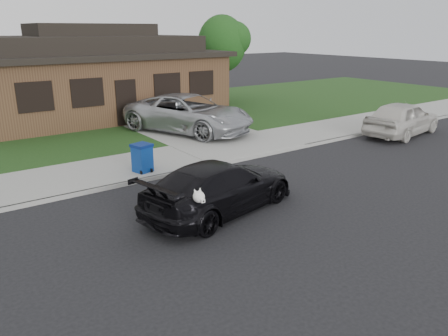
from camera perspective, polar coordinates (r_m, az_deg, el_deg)
ground at (r=10.33m, az=-8.13°, el=-8.40°), size 120.00×120.00×0.00m
sidewalk at (r=14.63m, az=-17.32°, el=-0.84°), size 60.00×3.00×0.12m
curb at (r=13.28m, az=-15.21°, el=-2.53°), size 60.00×0.12×0.12m
lawn at (r=22.16m, az=-24.08°, el=4.57°), size 60.00×13.00×0.13m
driveway at (r=21.40m, az=-6.44°, el=5.60°), size 4.50×13.00×0.14m
sedan at (r=11.17m, az=-0.55°, el=-2.46°), size 4.85×2.81×1.32m
minivan at (r=19.46m, az=-4.65°, el=7.13°), size 4.72×6.51×1.64m
white_compact at (r=20.90m, az=22.26°, el=6.04°), size 4.67×2.41×1.52m
recycling_bin at (r=14.22m, az=-10.62°, el=1.34°), size 0.68×0.68×0.91m
house at (r=24.80m, az=-16.54°, el=11.48°), size 12.60×8.60×4.65m
tree_1 at (r=27.96m, az=0.09°, el=16.06°), size 3.15×3.00×5.25m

